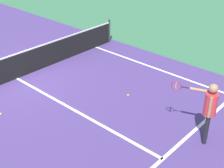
# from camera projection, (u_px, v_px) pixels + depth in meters

# --- Properties ---
(ground_plane) EXTENTS (60.00, 60.00, 0.00)m
(ground_plane) POSITION_uv_depth(u_px,v_px,m) (17.00, 78.00, 11.66)
(ground_plane) COLOR #38724C
(court_surface_inbounds) EXTENTS (10.62, 24.40, 0.00)m
(court_surface_inbounds) POSITION_uv_depth(u_px,v_px,m) (17.00, 78.00, 11.66)
(court_surface_inbounds) COLOR #4C387A
(court_surface_inbounds) RESTS_ON ground_plane
(line_sideline_right) EXTENTS (0.10, 11.89, 0.01)m
(line_sideline_right) POSITION_uv_depth(u_px,v_px,m) (220.00, 91.00, 10.82)
(line_sideline_right) COLOR white
(line_sideline_right) RESTS_ON ground_plane
(line_service_near) EXTENTS (8.22, 0.10, 0.01)m
(line_service_near) POSITION_uv_depth(u_px,v_px,m) (163.00, 159.00, 7.88)
(line_service_near) COLOR white
(line_service_near) RESTS_ON ground_plane
(line_center_service) EXTENTS (0.10, 6.40, 0.01)m
(line_center_service) POSITION_uv_depth(u_px,v_px,m) (76.00, 111.00, 9.77)
(line_center_service) COLOR white
(line_center_service) RESTS_ON ground_plane
(net) EXTENTS (10.08, 0.09, 1.07)m
(net) POSITION_uv_depth(u_px,v_px,m) (15.00, 66.00, 11.42)
(net) COLOR #33383D
(net) RESTS_ON ground_plane
(player_near) EXTENTS (0.48, 1.23, 1.73)m
(player_near) POSITION_uv_depth(u_px,v_px,m) (209.00, 106.00, 8.01)
(player_near) COLOR black
(player_near) RESTS_ON ground_plane
(tennis_ball_mid_court) EXTENTS (0.07, 0.07, 0.07)m
(tennis_ball_mid_court) POSITION_uv_depth(u_px,v_px,m) (128.00, 95.00, 10.54)
(tennis_ball_mid_court) COLOR #CCE033
(tennis_ball_mid_court) RESTS_ON ground_plane
(tennis_ball_near_net) EXTENTS (0.07, 0.07, 0.07)m
(tennis_ball_near_net) POSITION_uv_depth(u_px,v_px,m) (1.00, 114.00, 9.57)
(tennis_ball_near_net) COLOR #CCE033
(tennis_ball_near_net) RESTS_ON ground_plane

